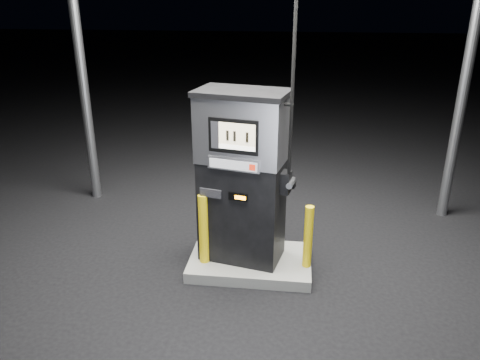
# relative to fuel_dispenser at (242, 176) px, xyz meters

# --- Properties ---
(ground) EXTENTS (80.00, 80.00, 0.00)m
(ground) POSITION_rel_fuel_dispenser_xyz_m (0.12, -0.04, -1.29)
(ground) COLOR black
(ground) RESTS_ON ground
(pump_island) EXTENTS (1.60, 1.00, 0.15)m
(pump_island) POSITION_rel_fuel_dispenser_xyz_m (0.12, -0.04, -1.22)
(pump_island) COLOR slate
(pump_island) RESTS_ON ground
(fuel_dispenser) EXTENTS (1.28, 0.87, 4.61)m
(fuel_dispenser) POSITION_rel_fuel_dispenser_xyz_m (0.00, 0.00, 0.00)
(fuel_dispenser) COLOR black
(fuel_dispenser) RESTS_ON pump_island
(bollard_left) EXTENTS (0.14, 0.14, 0.94)m
(bollard_left) POSITION_rel_fuel_dispenser_xyz_m (-0.47, -0.21, -0.67)
(bollard_left) COLOR yellow
(bollard_left) RESTS_ON pump_island
(bollard_right) EXTENTS (0.15, 0.15, 0.84)m
(bollard_right) POSITION_rel_fuel_dispenser_xyz_m (0.86, -0.15, -0.72)
(bollard_right) COLOR yellow
(bollard_right) RESTS_ON pump_island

